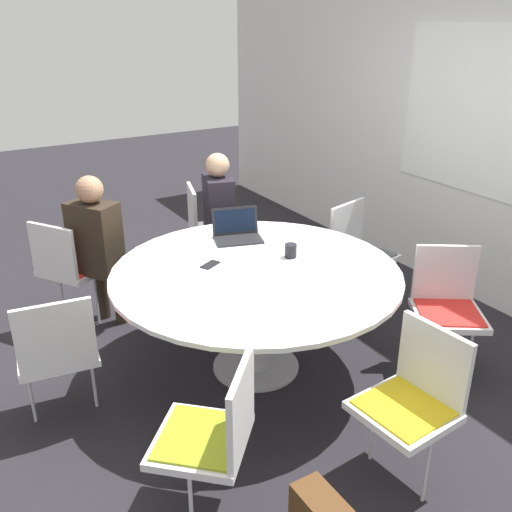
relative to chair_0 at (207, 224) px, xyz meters
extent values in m
plane|color=black|center=(1.52, -0.40, -0.51)|extent=(16.00, 16.00, 0.00)
cube|color=silver|center=(1.52, 1.77, 0.84)|extent=(8.00, 0.06, 2.70)
cube|color=white|center=(1.52, 1.73, 1.04)|extent=(1.80, 0.01, 1.30)
cylinder|color=#B7B7BC|center=(1.52, -0.40, -0.50)|extent=(0.59, 0.59, 0.02)
cylinder|color=#B7B7BC|center=(1.52, -0.40, -0.14)|extent=(0.19, 0.19, 0.69)
cylinder|color=white|center=(1.52, -0.40, 0.22)|extent=(1.87, 1.87, 0.03)
cube|color=silver|center=(0.02, 0.06, -0.07)|extent=(0.54, 0.53, 0.04)
cube|color=#4C5156|center=(0.02, 0.06, -0.05)|extent=(0.48, 0.47, 0.01)
cube|color=silver|center=(-0.04, -0.12, 0.15)|extent=(0.41, 0.15, 0.40)
cylinder|color=silver|center=(-0.15, 0.12, -0.30)|extent=(0.02, 0.02, 0.41)
cylinder|color=silver|center=(0.19, 0.01, -0.30)|extent=(0.02, 0.02, 0.41)
cube|color=silver|center=(0.20, -1.24, -0.07)|extent=(0.60, 0.59, 0.04)
cube|color=red|center=(0.20, -1.24, -0.05)|extent=(0.53, 0.52, 0.01)
cube|color=silver|center=(0.30, -1.41, 0.15)|extent=(0.37, 0.25, 0.40)
cylinder|color=silver|center=(0.05, -1.34, -0.30)|extent=(0.02, 0.02, 0.41)
cylinder|color=silver|center=(0.35, -1.15, -0.30)|extent=(0.02, 0.02, 0.41)
cube|color=silver|center=(1.34, -1.65, -0.07)|extent=(0.48, 0.49, 0.04)
cube|color=red|center=(1.34, -1.65, -0.05)|extent=(0.42, 0.43, 0.01)
cube|color=silver|center=(1.54, -1.68, 0.15)|extent=(0.09, 0.42, 0.40)
cylinder|color=silver|center=(1.32, -1.83, -0.30)|extent=(0.02, 0.02, 0.41)
cylinder|color=silver|center=(1.37, -1.47, -0.30)|extent=(0.02, 0.02, 0.41)
cube|color=silver|center=(2.44, -1.26, -0.07)|extent=(0.61, 0.61, 0.04)
cube|color=olive|center=(2.44, -1.26, -0.05)|extent=(0.54, 0.53, 0.01)
cube|color=silver|center=(2.58, -1.12, 0.15)|extent=(0.33, 0.31, 0.40)
cylinder|color=silver|center=(2.57, -1.38, -0.30)|extent=(0.02, 0.02, 0.41)
cylinder|color=silver|center=(2.31, -1.14, -0.30)|extent=(0.02, 0.02, 0.41)
cube|color=silver|center=(2.78, -0.30, -0.07)|extent=(0.47, 0.45, 0.04)
cube|color=gold|center=(2.78, -0.30, -0.05)|extent=(0.41, 0.40, 0.01)
cube|color=silver|center=(2.76, -0.11, 0.15)|extent=(0.42, 0.06, 0.40)
cylinder|color=silver|center=(2.96, -0.29, -0.30)|extent=(0.02, 0.02, 0.41)
cylinder|color=silver|center=(2.60, -0.32, -0.30)|extent=(0.02, 0.02, 0.41)
cube|color=silver|center=(2.22, 0.65, -0.07)|extent=(0.59, 0.60, 0.04)
cube|color=red|center=(2.22, 0.65, -0.05)|extent=(0.52, 0.53, 0.01)
cube|color=silver|center=(2.05, 0.76, 0.15)|extent=(0.26, 0.36, 0.40)
cylinder|color=silver|center=(2.32, 0.80, -0.30)|extent=(0.02, 0.02, 0.41)
cylinder|color=silver|center=(2.12, 0.50, -0.30)|extent=(0.02, 0.02, 0.41)
cube|color=silver|center=(1.20, 0.83, -0.07)|extent=(0.52, 0.53, 0.04)
cube|color=#4C5156|center=(1.20, 0.83, -0.05)|extent=(0.46, 0.47, 0.01)
cube|color=silver|center=(1.01, 0.78, 0.15)|extent=(0.13, 0.41, 0.40)
cylinder|color=silver|center=(1.15, 1.00, -0.30)|extent=(0.02, 0.02, 0.41)
cylinder|color=silver|center=(1.24, 0.65, -0.30)|extent=(0.02, 0.02, 0.41)
cylinder|color=#231E28|center=(0.19, 0.12, -0.28)|extent=(0.10, 0.10, 0.45)
cylinder|color=#231E28|center=(0.36, 0.06, -0.28)|extent=(0.10, 0.10, 0.45)
cube|color=#231E28|center=(0.25, -0.01, 0.22)|extent=(0.41, 0.32, 0.55)
sphere|color=tan|center=(0.25, -0.01, 0.60)|extent=(0.20, 0.20, 0.20)
cylinder|color=#2D2319|center=(0.27, -1.08, -0.28)|extent=(0.10, 0.10, 0.45)
cylinder|color=#2D2319|center=(0.42, -0.98, -0.28)|extent=(0.10, 0.10, 0.45)
cube|color=#2D2319|center=(0.40, -1.12, 0.22)|extent=(0.42, 0.38, 0.55)
sphere|color=#A87A5B|center=(0.40, -1.12, 0.60)|extent=(0.20, 0.20, 0.20)
cube|color=#232326|center=(1.00, -0.24, 0.24)|extent=(0.32, 0.39, 0.02)
cube|color=#232326|center=(0.90, -0.21, 0.35)|extent=(0.15, 0.34, 0.20)
cube|color=black|center=(0.90, -0.21, 0.35)|extent=(0.13, 0.30, 0.17)
cylinder|color=black|center=(1.45, -0.09, 0.28)|extent=(0.08, 0.08, 0.09)
cube|color=black|center=(1.29, -0.62, 0.23)|extent=(0.13, 0.16, 0.01)
camera|label=1|loc=(4.37, -2.12, 1.76)|focal=40.00mm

